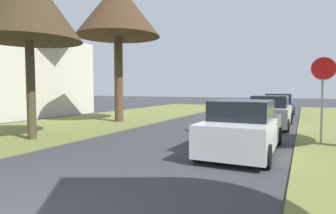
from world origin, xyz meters
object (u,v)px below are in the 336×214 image
Objects in this scene: street_tree_left_mid_a at (28,4)px; street_tree_left_mid_b at (118,11)px; parked_sedan_navy at (279,106)px; stop_sign_far at (323,81)px; parked_sedan_white at (243,128)px; parked_sedan_silver at (270,112)px.

street_tree_left_mid_b reaches higher than street_tree_left_mid_a.
parked_sedan_navy is at bearing 43.94° from street_tree_left_mid_b.
street_tree_left_mid_b is 12.43m from parked_sedan_navy.
stop_sign_far is at bearing -78.25° from parked_sedan_navy.
street_tree_left_mid_a reaches higher than parked_sedan_navy.
parked_sedan_silver is at bearing 88.94° from parked_sedan_white.
stop_sign_far is 0.67× the size of parked_sedan_white.
parked_sedan_white is 1.00× the size of parked_sedan_silver.
parked_sedan_navy is at bearing 101.75° from stop_sign_far.
stop_sign_far is 0.67× the size of parked_sedan_navy.
street_tree_left_mid_b is 1.78× the size of parked_sedan_white.
stop_sign_far is at bearing -63.52° from parked_sedan_silver.
street_tree_left_mid_a is 16.35m from parked_sedan_navy.
parked_sedan_silver is (8.05, 1.65, -5.57)m from street_tree_left_mid_b.
street_tree_left_mid_b is 1.78× the size of parked_sedan_navy.
stop_sign_far is 0.67× the size of parked_sedan_silver.
street_tree_left_mid_b reaches higher than parked_sedan_white.
stop_sign_far reaches higher than parked_sedan_navy.
parked_sedan_white is 1.00× the size of parked_sedan_navy.
parked_sedan_white is (-2.20, -2.26, -1.45)m from stop_sign_far.
parked_sedan_white is at bearing 10.51° from street_tree_left_mid_a.
parked_sedan_navy is at bearing 89.67° from parked_sedan_white.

